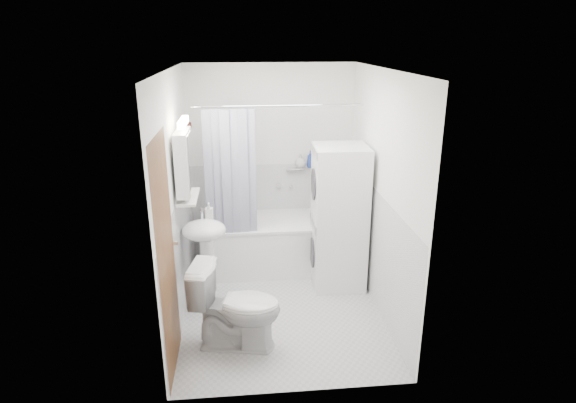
{
  "coord_description": "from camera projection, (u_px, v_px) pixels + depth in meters",
  "views": [
    {
      "loc": [
        -0.37,
        -4.41,
        2.67
      ],
      "look_at": [
        0.09,
        0.15,
        1.1
      ],
      "focal_mm": 30.0,
      "sensor_mm": 36.0,
      "label": 1
    }
  ],
  "objects": [
    {
      "name": "shower_caddy",
      "position": [
        295.0,
        169.0,
        5.87
      ],
      "size": [
        0.22,
        0.06,
        0.02
      ],
      "primitive_type": "cube",
      "color": "silver",
      "rests_on": "room_walls"
    },
    {
      "name": "shelf_bottle",
      "position": [
        187.0,
        197.0,
        4.51
      ],
      "size": [
        0.07,
        0.18,
        0.07
      ],
      "primitive_type": "imported",
      "color": "gray",
      "rests_on": "shelf"
    },
    {
      "name": "wainscot",
      "position": [
        278.0,
        242.0,
        5.13
      ],
      "size": [
        1.98,
        2.58,
        2.58
      ],
      "color": "white",
      "rests_on": "ground"
    },
    {
      "name": "room_walls",
      "position": [
        280.0,
        169.0,
        4.57
      ],
      "size": [
        2.6,
        2.6,
        2.6
      ],
      "color": "white",
      "rests_on": "ground"
    },
    {
      "name": "shampoo_a",
      "position": [
        300.0,
        163.0,
        5.85
      ],
      "size": [
        0.13,
        0.17,
        0.13
      ],
      "primitive_type": "imported",
      "color": "gray",
      "rests_on": "shower_caddy"
    },
    {
      "name": "door",
      "position": [
        176.0,
        243.0,
        4.12
      ],
      "size": [
        0.05,
        2.0,
        2.0
      ],
      "color": "brown",
      "rests_on": "ground"
    },
    {
      "name": "shelf",
      "position": [
        188.0,
        197.0,
        4.67
      ],
      "size": [
        0.18,
        0.54,
        0.02
      ],
      "primitive_type": "cube",
      "color": "silver",
      "rests_on": "room_walls"
    },
    {
      "name": "sink",
      "position": [
        205.0,
        244.0,
        4.84
      ],
      "size": [
        0.44,
        0.37,
        1.04
      ],
      "color": "white",
      "rests_on": "ground"
    },
    {
      "name": "soap_pump",
      "position": [
        209.0,
        215.0,
        4.91
      ],
      "size": [
        0.08,
        0.17,
        0.08
      ],
      "primitive_type": "imported",
      "color": "gray",
      "rests_on": "sink"
    },
    {
      "name": "washer_dryer",
      "position": [
        339.0,
        218.0,
        5.27
      ],
      "size": [
        0.59,
        0.58,
        1.6
      ],
      "rotation": [
        0.0,
        0.0,
        -0.03
      ],
      "color": "white",
      "rests_on": "ground"
    },
    {
      "name": "medicine_cabinet",
      "position": [
        184.0,
        160.0,
        4.55
      ],
      "size": [
        0.13,
        0.5,
        0.71
      ],
      "color": "white",
      "rests_on": "room_walls"
    },
    {
      "name": "toilet",
      "position": [
        237.0,
        307.0,
        4.29
      ],
      "size": [
        0.87,
        0.6,
        0.78
      ],
      "primitive_type": "imported",
      "rotation": [
        0.0,
        0.0,
        1.37
      ],
      "color": "white",
      "rests_on": "ground"
    },
    {
      "name": "tub_spout",
      "position": [
        291.0,
        185.0,
        5.95
      ],
      "size": [
        0.04,
        0.12,
        0.04
      ],
      "primitive_type": "cylinder",
      "rotation": [
        1.57,
        0.0,
        0.0
      ],
      "color": "silver",
      "rests_on": "room_walls"
    },
    {
      "name": "curtain_rod",
      "position": [
        279.0,
        106.0,
        4.97
      ],
      "size": [
        1.8,
        0.02,
        0.02
      ],
      "primitive_type": "cylinder",
      "rotation": [
        0.0,
        1.57,
        0.0
      ],
      "color": "silver",
      "rests_on": "room_walls"
    },
    {
      "name": "towel",
      "position": [
        188.0,
        162.0,
        5.22
      ],
      "size": [
        0.07,
        0.35,
        0.85
      ],
      "color": "#4D1A14",
      "rests_on": "room_walls"
    },
    {
      "name": "bathtub",
      "position": [
        277.0,
        241.0,
        5.81
      ],
      "size": [
        1.62,
        0.76,
        0.61
      ],
      "color": "white",
      "rests_on": "ground"
    },
    {
      "name": "shelf_cup",
      "position": [
        189.0,
        187.0,
        4.76
      ],
      "size": [
        0.1,
        0.09,
        0.1
      ],
      "primitive_type": "imported",
      "color": "gray",
      "rests_on": "shelf"
    },
    {
      "name": "shampoo_b",
      "position": [
        310.0,
        164.0,
        5.87
      ],
      "size": [
        0.08,
        0.21,
        0.08
      ],
      "primitive_type": "imported",
      "color": "navy",
      "rests_on": "shower_caddy"
    },
    {
      "name": "shower_curtain",
      "position": [
        231.0,
        177.0,
        5.16
      ],
      "size": [
        0.55,
        0.02,
        1.45
      ],
      "color": "#131845",
      "rests_on": "curtain_rod"
    },
    {
      "name": "floor",
      "position": [
        281.0,
        306.0,
        5.05
      ],
      "size": [
        2.6,
        2.6,
        0.0
      ],
      "primitive_type": "plane",
      "color": "silver",
      "rests_on": "ground"
    }
  ]
}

